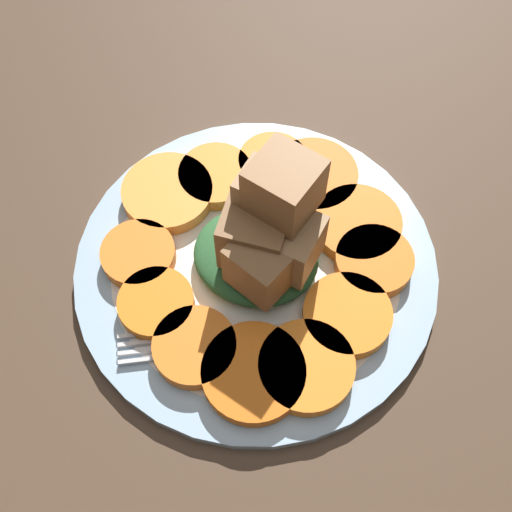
{
  "coord_description": "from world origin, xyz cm",
  "views": [
    {
      "loc": [
        7.3,
        -23.06,
        47.63
      ],
      "look_at": [
        0.0,
        0.0,
        4.1
      ],
      "focal_mm": 45.0,
      "sensor_mm": 36.0,
      "label": 1
    }
  ],
  "objects": [
    {
      "name": "carrot_slice_10",
      "position": [
        6.11,
        -7.39,
        3.75
      ],
      "size": [
        6.96,
        6.96,
        1.29
      ],
      "primitive_type": "cylinder",
      "color": "orange",
      "rests_on": "plate"
    },
    {
      "name": "carrot_slice_4",
      "position": [
        -5.63,
        6.51,
        3.75
      ],
      "size": [
        6.22,
        6.22,
        1.29
      ],
      "primitive_type": "cylinder",
      "color": "orange",
      "rests_on": "plate"
    },
    {
      "name": "carrot_slice_7",
      "position": [
        -5.98,
        -6.0,
        3.75
      ],
      "size": [
        5.75,
        5.75,
        1.29
      ],
      "primitive_type": "cylinder",
      "color": "orange",
      "rests_on": "plate"
    },
    {
      "name": "carrot_slice_5",
      "position": [
        -8.86,
        3.68,
        3.75
      ],
      "size": [
        7.54,
        7.54,
        1.29
      ],
      "primitive_type": "cylinder",
      "color": "orange",
      "rests_on": "plate"
    },
    {
      "name": "carrot_slice_8",
      "position": [
        -2.03,
        -8.38,
        3.75
      ],
      "size": [
        6.14,
        6.14,
        1.29
      ],
      "primitive_type": "cylinder",
      "color": "orange",
      "rests_on": "plate"
    },
    {
      "name": "carrot_slice_11",
      "position": [
        7.94,
        -2.58,
        3.75
      ],
      "size": [
        6.67,
        6.67,
        1.29
      ],
      "primitive_type": "cylinder",
      "color": "orange",
      "rests_on": "plate"
    },
    {
      "name": "carrot_slice_1",
      "position": [
        6.84,
        5.42,
        3.75
      ],
      "size": [
        7.11,
        7.11,
        1.29
      ],
      "primitive_type": "cylinder",
      "color": "orange",
      "rests_on": "plate"
    },
    {
      "name": "carrot_slice_0",
      "position": [
        8.86,
        2.51,
        3.75
      ],
      "size": [
        6.12,
        6.12,
        1.29
      ],
      "primitive_type": "cylinder",
      "color": "orange",
      "rests_on": "plate"
    },
    {
      "name": "center_pile",
      "position": [
        0.64,
        0.07,
        7.24
      ],
      "size": [
        9.85,
        9.33,
        10.92
      ],
      "color": "#2D6033",
      "rests_on": "plate"
    },
    {
      "name": "carrot_slice_6",
      "position": [
        -8.9,
        -2.48,
        3.75
      ],
      "size": [
        5.84,
        5.84,
        1.29
      ],
      "primitive_type": "cylinder",
      "color": "orange",
      "rests_on": "plate"
    },
    {
      "name": "fork",
      "position": [
        0.59,
        -6.48,
        3.3
      ],
      "size": [
        17.58,
        9.28,
        0.4
      ],
      "rotation": [
        0.0,
        0.0,
        0.43
      ],
      "color": "silver",
      "rests_on": "plate"
    },
    {
      "name": "table_slab",
      "position": [
        0.0,
        0.0,
        1.0
      ],
      "size": [
        120.0,
        120.0,
        2.0
      ],
      "primitive_type": "cube",
      "color": "#4C3828",
      "rests_on": "ground"
    },
    {
      "name": "carrot_slice_2",
      "position": [
        2.25,
        8.95,
        3.75
      ],
      "size": [
        7.42,
        7.42,
        1.29
      ],
      "primitive_type": "cylinder",
      "color": "orange",
      "rests_on": "plate"
    },
    {
      "name": "carrot_slice_9",
      "position": [
        2.65,
        -8.95,
        3.75
      ],
      "size": [
        7.48,
        7.48,
        1.29
      ],
      "primitive_type": "cylinder",
      "color": "orange",
      "rests_on": "plate"
    },
    {
      "name": "carrot_slice_3",
      "position": [
        -1.42,
        9.26,
        3.75
      ],
      "size": [
        5.88,
        5.88,
        1.29
      ],
      "primitive_type": "cylinder",
      "color": "orange",
      "rests_on": "plate"
    },
    {
      "name": "plate",
      "position": [
        0.0,
        0.0,
        2.52
      ],
      "size": [
        28.74,
        28.74,
        1.05
      ],
      "color": "#99B7D1",
      "rests_on": "table_slab"
    }
  ]
}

